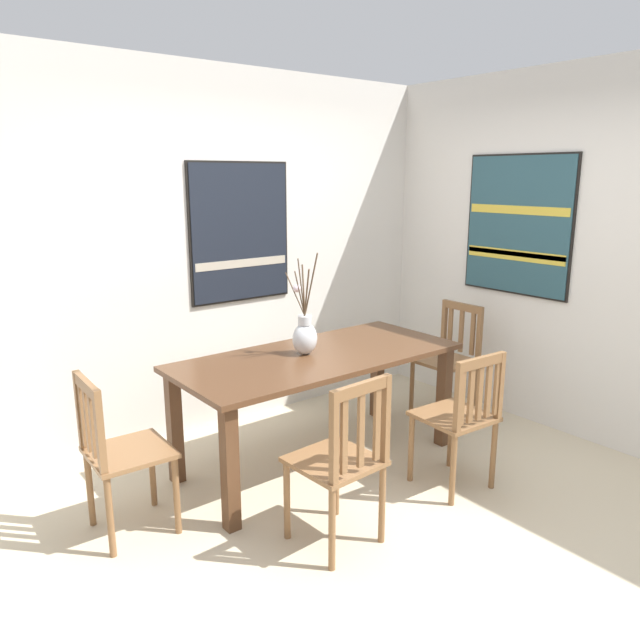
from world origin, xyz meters
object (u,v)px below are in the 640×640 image
chair_2 (449,357)px  painting_on_back_wall (240,232)px  chair_1 (119,451)px  chair_0 (342,460)px  dining_table (318,370)px  painting_on_side_wall (518,225)px  chair_3 (461,416)px  centerpiece_vase (305,335)px

chair_2 → painting_on_back_wall: size_ratio=0.87×
chair_1 → chair_0: bearing=-43.6°
dining_table → painting_on_side_wall: bearing=-8.2°
dining_table → chair_3: (0.47, -0.83, -0.17)m
dining_table → centerpiece_vase: centerpiece_vase is taller
centerpiece_vase → painting_on_side_wall: bearing=-9.6°
chair_1 → painting_on_side_wall: size_ratio=0.85×
painting_on_side_wall → centerpiece_vase: bearing=170.4°
dining_table → painting_on_back_wall: bearing=89.3°
centerpiece_vase → chair_2: size_ratio=0.75×
centerpiece_vase → chair_3: bearing=-59.0°
chair_0 → painting_on_side_wall: (2.27, 0.58, 1.05)m
centerpiece_vase → chair_2: (1.43, -0.04, -0.42)m
chair_3 → painting_on_back_wall: size_ratio=0.86×
centerpiece_vase → chair_0: bearing=-115.8°
chair_1 → painting_on_side_wall: bearing=-4.5°
chair_0 → chair_1: (-0.87, 0.83, -0.00)m
painting_on_side_wall → chair_0: bearing=-165.7°
chair_1 → chair_3: size_ratio=1.02×
dining_table → centerpiece_vase: 0.26m
chair_0 → chair_1: size_ratio=1.04×
chair_3 → painting_on_side_wall: painting_on_side_wall is taller
centerpiece_vase → chair_0: (-0.43, -0.89, -0.41)m
centerpiece_vase → painting_on_back_wall: painting_on_back_wall is taller
chair_2 → chair_3: chair_2 is taller
chair_2 → painting_on_side_wall: painting_on_side_wall is taller
chair_1 → chair_2: bearing=0.5°
centerpiece_vase → chair_3: centerpiece_vase is taller
dining_table → chair_0: size_ratio=2.03×
chair_1 → dining_table: bearing=0.3°
chair_3 → chair_2: bearing=43.3°
chair_3 → painting_on_back_wall: 2.12m
dining_table → chair_1: bearing=-179.7°
chair_2 → painting_on_back_wall: bearing=144.7°
centerpiece_vase → chair_2: 1.49m
dining_table → chair_3: 0.97m
dining_table → chair_3: chair_3 is taller
centerpiece_vase → chair_1: centerpiece_vase is taller
chair_2 → painting_on_side_wall: bearing=-33.6°
dining_table → centerpiece_vase: (-0.07, 0.05, 0.25)m
dining_table → chair_1: chair_1 is taller
centerpiece_vase → chair_0: size_ratio=0.72×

